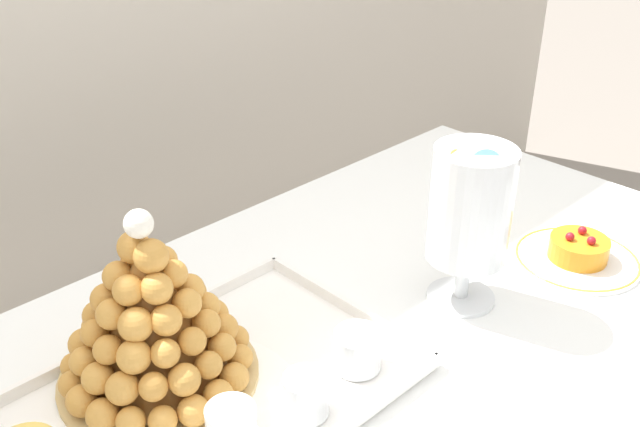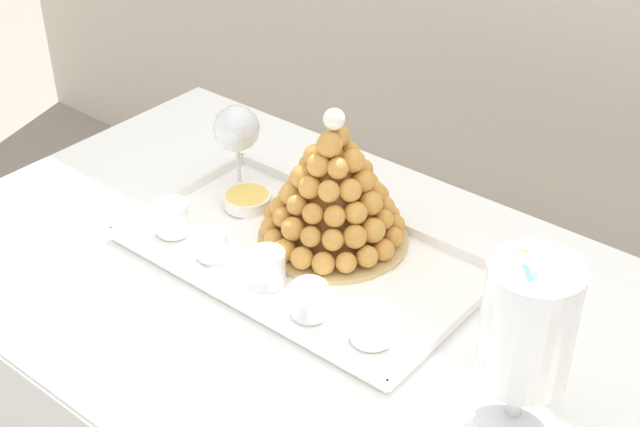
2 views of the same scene
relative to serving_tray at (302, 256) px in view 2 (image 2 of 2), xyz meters
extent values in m
cylinder|color=brown|center=(-0.51, 0.26, -0.41)|extent=(0.04, 0.04, 0.77)
cube|color=brown|center=(0.18, -0.05, -0.02)|extent=(1.51, 0.73, 0.02)
cube|color=white|center=(0.18, -0.05, -0.01)|extent=(1.57, 0.79, 0.00)
cube|color=white|center=(0.18, 0.35, -0.20)|extent=(1.57, 0.01, 0.37)
cube|color=white|center=(-0.60, -0.05, -0.20)|extent=(0.01, 0.79, 0.37)
cube|color=white|center=(0.00, 0.00, 0.00)|extent=(0.57, 0.32, 0.01)
cube|color=white|center=(0.00, -0.16, 0.01)|extent=(0.57, 0.01, 0.02)
cube|color=white|center=(0.00, 0.16, 0.01)|extent=(0.57, 0.01, 0.02)
cube|color=white|center=(-0.28, 0.00, 0.01)|extent=(0.01, 0.32, 0.02)
cube|color=white|center=(0.28, 0.00, 0.01)|extent=(0.01, 0.32, 0.02)
cylinder|color=white|center=(0.00, 0.00, 0.00)|extent=(0.30, 0.30, 0.00)
cylinder|color=tan|center=(0.01, 0.07, 0.01)|extent=(0.25, 0.25, 0.01)
cone|color=#B07432|center=(0.01, 0.07, 0.11)|extent=(0.17, 0.17, 0.19)
sphere|color=gold|center=(0.11, 0.07, 0.03)|extent=(0.04, 0.04, 0.04)
sphere|color=gold|center=(0.11, 0.10, 0.03)|extent=(0.03, 0.03, 0.03)
sphere|color=gold|center=(0.09, 0.13, 0.03)|extent=(0.03, 0.03, 0.03)
sphere|color=gold|center=(0.06, 0.16, 0.03)|extent=(0.03, 0.03, 0.03)
sphere|color=gold|center=(0.03, 0.17, 0.03)|extent=(0.03, 0.03, 0.03)
sphere|color=gold|center=(-0.01, 0.17, 0.03)|extent=(0.04, 0.04, 0.04)
sphere|color=gold|center=(-0.04, 0.16, 0.03)|extent=(0.04, 0.04, 0.04)
sphere|color=gold|center=(-0.07, 0.13, 0.03)|extent=(0.03, 0.03, 0.03)
sphere|color=gold|center=(-0.08, 0.10, 0.03)|extent=(0.03, 0.03, 0.03)
sphere|color=gold|center=(-0.09, 0.07, 0.03)|extent=(0.04, 0.04, 0.04)
sphere|color=gold|center=(-0.08, 0.03, 0.03)|extent=(0.04, 0.04, 0.04)
sphere|color=gold|center=(-0.07, 0.00, 0.03)|extent=(0.03, 0.03, 0.03)
sphere|color=gold|center=(-0.04, -0.02, 0.03)|extent=(0.03, 0.03, 0.03)
sphere|color=gold|center=(-0.01, -0.03, 0.03)|extent=(0.04, 0.04, 0.04)
sphere|color=gold|center=(0.03, -0.03, 0.03)|extent=(0.04, 0.04, 0.04)
sphere|color=gold|center=(0.06, -0.02, 0.03)|extent=(0.04, 0.04, 0.04)
sphere|color=gold|center=(0.09, 0.00, 0.03)|extent=(0.03, 0.03, 0.03)
sphere|color=gold|center=(0.11, 0.03, 0.03)|extent=(0.04, 0.04, 0.04)
sphere|color=gold|center=(0.09, 0.10, 0.06)|extent=(0.03, 0.03, 0.03)
sphere|color=gold|center=(0.07, 0.13, 0.06)|extent=(0.03, 0.03, 0.03)
sphere|color=gold|center=(0.04, 0.14, 0.06)|extent=(0.04, 0.04, 0.04)
sphere|color=gold|center=(0.01, 0.15, 0.06)|extent=(0.04, 0.04, 0.04)
sphere|color=gold|center=(-0.03, 0.14, 0.06)|extent=(0.04, 0.04, 0.04)
sphere|color=gold|center=(-0.05, 0.12, 0.06)|extent=(0.04, 0.04, 0.04)
sphere|color=gold|center=(-0.07, 0.09, 0.06)|extent=(0.04, 0.04, 0.04)
sphere|color=gold|center=(-0.07, 0.05, 0.06)|extent=(0.04, 0.04, 0.04)
sphere|color=gold|center=(-0.06, 0.02, 0.06)|extent=(0.04, 0.04, 0.04)
sphere|color=gold|center=(-0.04, 0.00, 0.06)|extent=(0.03, 0.03, 0.03)
sphere|color=gold|center=(0.00, -0.02, 0.06)|extent=(0.04, 0.04, 0.04)
sphere|color=gold|center=(0.03, -0.02, 0.06)|extent=(0.03, 0.03, 0.03)
sphere|color=gold|center=(0.06, 0.00, 0.06)|extent=(0.03, 0.03, 0.03)
sphere|color=gold|center=(0.09, 0.03, 0.06)|extent=(0.04, 0.04, 0.04)
sphere|color=gold|center=(0.10, 0.06, 0.06)|extent=(0.04, 0.04, 0.04)
sphere|color=gold|center=(0.06, 0.11, 0.10)|extent=(0.04, 0.04, 0.04)
sphere|color=gold|center=(0.03, 0.13, 0.09)|extent=(0.03, 0.03, 0.03)
sphere|color=gold|center=(0.00, 0.13, 0.09)|extent=(0.04, 0.04, 0.04)
sphere|color=gold|center=(-0.03, 0.12, 0.09)|extent=(0.04, 0.04, 0.04)
sphere|color=gold|center=(-0.05, 0.09, 0.10)|extent=(0.03, 0.03, 0.03)
sphere|color=gold|center=(-0.05, 0.05, 0.09)|extent=(0.03, 0.03, 0.03)
sphere|color=gold|center=(-0.04, 0.02, 0.09)|extent=(0.04, 0.04, 0.04)
sphere|color=gold|center=(-0.01, 0.00, 0.09)|extent=(0.03, 0.03, 0.03)
sphere|color=#CC8C3C|center=(0.02, 0.00, 0.09)|extent=(0.03, 0.03, 0.03)
sphere|color=gold|center=(0.05, 0.02, 0.09)|extent=(0.03, 0.03, 0.03)
sphere|color=gold|center=(0.07, 0.04, 0.09)|extent=(0.04, 0.04, 0.04)
sphere|color=gold|center=(0.08, 0.08, 0.10)|extent=(0.04, 0.04, 0.04)
sphere|color=gold|center=(0.04, 0.11, 0.13)|extent=(0.04, 0.04, 0.04)
sphere|color=gold|center=(0.00, 0.12, 0.13)|extent=(0.04, 0.04, 0.04)
sphere|color=gold|center=(-0.03, 0.10, 0.13)|extent=(0.04, 0.04, 0.04)
sphere|color=gold|center=(-0.04, 0.07, 0.13)|extent=(0.04, 0.04, 0.04)
sphere|color=gold|center=(-0.03, 0.03, 0.12)|extent=(0.04, 0.04, 0.04)
sphere|color=gold|center=(0.00, 0.02, 0.12)|extent=(0.04, 0.04, 0.04)
sphere|color=gold|center=(0.04, 0.02, 0.13)|extent=(0.04, 0.04, 0.04)
sphere|color=gold|center=(0.06, 0.05, 0.12)|extent=(0.04, 0.04, 0.04)
sphere|color=gold|center=(0.06, 0.08, 0.13)|extent=(0.04, 0.04, 0.04)
sphere|color=gold|center=(0.02, 0.10, 0.16)|extent=(0.04, 0.04, 0.04)
sphere|color=gold|center=(-0.01, 0.09, 0.16)|extent=(0.04, 0.04, 0.04)
sphere|color=gold|center=(-0.02, 0.06, 0.16)|extent=(0.04, 0.04, 0.04)
sphere|color=gold|center=(0.01, 0.04, 0.16)|extent=(0.04, 0.04, 0.04)
sphere|color=gold|center=(0.04, 0.05, 0.16)|extent=(0.03, 0.03, 0.03)
sphere|color=gold|center=(0.04, 0.08, 0.16)|extent=(0.04, 0.04, 0.04)
sphere|color=gold|center=(0.01, 0.08, 0.19)|extent=(0.04, 0.04, 0.04)
sphere|color=gold|center=(0.01, 0.05, 0.19)|extent=(0.04, 0.04, 0.04)
sphere|color=white|center=(0.01, 0.07, 0.23)|extent=(0.03, 0.03, 0.03)
cylinder|color=silver|center=(-0.21, -0.09, 0.03)|extent=(0.06, 0.06, 0.06)
cylinder|color=brown|center=(-0.21, -0.09, 0.01)|extent=(0.05, 0.05, 0.02)
cylinder|color=#8C603D|center=(-0.21, -0.09, 0.03)|extent=(0.05, 0.05, 0.02)
sphere|color=brown|center=(-0.21, -0.08, 0.05)|extent=(0.02, 0.02, 0.02)
cylinder|color=silver|center=(-0.11, -0.09, 0.03)|extent=(0.05, 0.05, 0.05)
cylinder|color=brown|center=(-0.11, -0.09, 0.01)|extent=(0.05, 0.05, 0.02)
cylinder|color=#8C603D|center=(-0.11, -0.09, 0.03)|extent=(0.05, 0.05, 0.01)
sphere|color=brown|center=(-0.10, -0.09, 0.04)|extent=(0.01, 0.01, 0.01)
cylinder|color=silver|center=(0.01, -0.09, 0.03)|extent=(0.06, 0.06, 0.06)
cylinder|color=brown|center=(0.01, -0.09, 0.02)|extent=(0.05, 0.05, 0.02)
cylinder|color=#8C603D|center=(0.01, -0.09, 0.04)|extent=(0.05, 0.05, 0.02)
sphere|color=brown|center=(0.00, -0.08, 0.05)|extent=(0.02, 0.02, 0.02)
cylinder|color=silver|center=(0.10, -0.11, 0.03)|extent=(0.06, 0.06, 0.05)
cylinder|color=gold|center=(0.10, -0.11, 0.01)|extent=(0.05, 0.05, 0.02)
cylinder|color=#EAC166|center=(0.10, -0.11, 0.03)|extent=(0.05, 0.05, 0.02)
sphere|color=brown|center=(0.11, -0.10, 0.04)|extent=(0.02, 0.02, 0.02)
cylinder|color=silver|center=(0.21, -0.09, 0.03)|extent=(0.06, 0.06, 0.05)
cylinder|color=#F4EAC6|center=(0.21, -0.09, 0.01)|extent=(0.06, 0.06, 0.02)
cylinder|color=white|center=(0.21, -0.09, 0.03)|extent=(0.06, 0.06, 0.02)
sphere|color=brown|center=(0.21, -0.09, 0.04)|extent=(0.02, 0.02, 0.02)
cylinder|color=white|center=(-0.17, 0.05, 0.01)|extent=(0.09, 0.09, 0.02)
cylinder|color=#F2CC59|center=(-0.17, 0.05, 0.02)|extent=(0.08, 0.08, 0.00)
cylinder|color=white|center=(0.43, -0.09, 0.00)|extent=(0.10, 0.10, 0.01)
cylinder|color=white|center=(0.43, -0.09, 0.03)|extent=(0.02, 0.02, 0.07)
cylinder|color=white|center=(0.43, -0.09, 0.15)|extent=(0.12, 0.12, 0.17)
cylinder|color=#D199D8|center=(0.46, -0.09, 0.08)|extent=(0.05, 0.04, 0.04)
cylinder|color=#E54C47|center=(0.43, -0.07, 0.08)|extent=(0.04, 0.04, 0.04)
cylinder|color=#D199D8|center=(0.42, -0.09, 0.08)|extent=(0.05, 0.04, 0.05)
cylinder|color=brown|center=(0.43, -0.10, 0.08)|extent=(0.05, 0.05, 0.03)
cylinder|color=pink|center=(0.45, -0.08, 0.10)|extent=(0.05, 0.04, 0.05)
cylinder|color=brown|center=(0.42, -0.07, 0.10)|extent=(0.06, 0.04, 0.06)
cylinder|color=#9ED860|center=(0.43, -0.10, 0.10)|extent=(0.04, 0.04, 0.04)
cylinder|color=yellow|center=(0.44, -0.11, 0.10)|extent=(0.04, 0.05, 0.05)
cylinder|color=#9ED860|center=(0.44, -0.07, 0.12)|extent=(0.05, 0.04, 0.05)
cylinder|color=#D199D8|center=(0.42, -0.10, 0.12)|extent=(0.05, 0.05, 0.04)
cylinder|color=pink|center=(0.45, -0.10, 0.12)|extent=(0.05, 0.05, 0.05)
cylinder|color=brown|center=(0.43, -0.08, 0.14)|extent=(0.05, 0.05, 0.04)
cylinder|color=#F9A54C|center=(0.41, -0.10, 0.14)|extent=(0.05, 0.04, 0.04)
cylinder|color=#E54C47|center=(0.44, -0.12, 0.14)|extent=(0.05, 0.05, 0.04)
cylinder|color=#F9A54C|center=(0.45, -0.09, 0.14)|extent=(0.05, 0.05, 0.05)
cylinder|color=#D199D8|center=(0.41, -0.08, 0.16)|extent=(0.05, 0.04, 0.05)
cylinder|color=#F9A54C|center=(0.42, -0.09, 0.16)|extent=(0.05, 0.04, 0.05)
cylinder|color=#9ED860|center=(0.45, -0.10, 0.16)|extent=(0.05, 0.04, 0.05)
cylinder|color=yellow|center=(0.44, -0.08, 0.16)|extent=(0.04, 0.04, 0.05)
cylinder|color=#E54C47|center=(0.41, -0.08, 0.18)|extent=(0.05, 0.05, 0.04)
cylinder|color=brown|center=(0.44, -0.10, 0.18)|extent=(0.04, 0.04, 0.03)
cylinder|color=pink|center=(0.44, -0.07, 0.18)|extent=(0.05, 0.04, 0.05)
cylinder|color=#E54C47|center=(0.41, -0.10, 0.20)|extent=(0.05, 0.04, 0.04)
cylinder|color=#F9A54C|center=(0.45, -0.10, 0.20)|extent=(0.05, 0.05, 0.05)
cylinder|color=pink|center=(0.44, -0.06, 0.20)|extent=(0.05, 0.04, 0.04)
cylinder|color=#72B2E0|center=(0.43, -0.11, 0.22)|extent=(0.06, 0.05, 0.06)
cylinder|color=yellow|center=(0.44, -0.09, 0.22)|extent=(0.05, 0.05, 0.04)
cylinder|color=#9ED860|center=(0.44, -0.07, 0.22)|extent=(0.05, 0.05, 0.03)
cylinder|color=#F9A54C|center=(0.41, -0.08, 0.22)|extent=(0.04, 0.04, 0.04)
cylinder|color=silver|center=(-0.23, 0.10, 0.00)|extent=(0.06, 0.06, 0.00)
cylinder|color=silver|center=(-0.23, 0.10, 0.04)|extent=(0.01, 0.01, 0.08)
sphere|color=silver|center=(-0.23, 0.10, 0.12)|extent=(0.08, 0.08, 0.08)
camera|label=1|loc=(-0.33, -0.58, 0.63)|focal=40.89mm
camera|label=2|loc=(0.75, -0.87, 0.84)|focal=49.07mm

